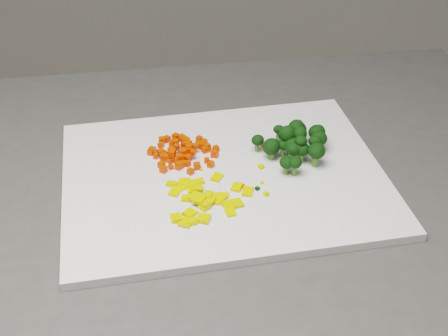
{
  "coord_description": "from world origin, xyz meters",
  "views": [
    {
      "loc": [
        -0.32,
        -0.51,
        1.45
      ],
      "look_at": [
        -0.31,
        0.23,
        0.92
      ],
      "focal_mm": 50.0,
      "sensor_mm": 36.0,
      "label": 1
    }
  ],
  "objects_px": {
    "pepper_pile": "(205,193)",
    "broccoli_pile": "(290,136)",
    "cutting_board": "(224,177)",
    "carrot_pile": "(183,148)"
  },
  "relations": [
    {
      "from": "cutting_board",
      "to": "carrot_pile",
      "type": "distance_m",
      "value": 0.08
    },
    {
      "from": "cutting_board",
      "to": "carrot_pile",
      "type": "xyz_separation_m",
      "value": [
        -0.06,
        0.05,
        0.02
      ]
    },
    {
      "from": "cutting_board",
      "to": "pepper_pile",
      "type": "xyz_separation_m",
      "value": [
        -0.03,
        -0.06,
        0.01
      ]
    },
    {
      "from": "cutting_board",
      "to": "pepper_pile",
      "type": "relative_size",
      "value": 3.88
    },
    {
      "from": "pepper_pile",
      "to": "broccoli_pile",
      "type": "height_order",
      "value": "broccoli_pile"
    },
    {
      "from": "carrot_pile",
      "to": "pepper_pile",
      "type": "height_order",
      "value": "carrot_pile"
    },
    {
      "from": "cutting_board",
      "to": "broccoli_pile",
      "type": "bearing_deg",
      "value": 28.95
    },
    {
      "from": "broccoli_pile",
      "to": "cutting_board",
      "type": "bearing_deg",
      "value": -151.05
    },
    {
      "from": "cutting_board",
      "to": "carrot_pile",
      "type": "height_order",
      "value": "carrot_pile"
    },
    {
      "from": "carrot_pile",
      "to": "broccoli_pile",
      "type": "height_order",
      "value": "broccoli_pile"
    }
  ]
}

